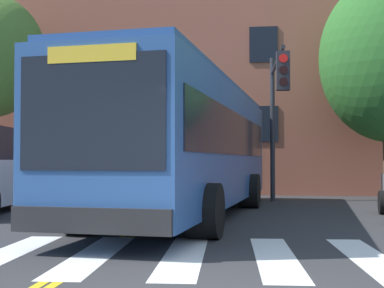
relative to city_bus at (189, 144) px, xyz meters
The scene contains 6 objects.
crosswalk 5.74m from the city_bus, 76.77° to the right, with size 17.64×4.34×0.01m.
lane_line_yellow_inner 8.89m from the city_bus, 94.90° to the left, with size 0.12×36.00×0.01m, color gold.
lane_line_yellow_outer 8.88m from the city_bus, 93.85° to the left, with size 0.12×36.00×0.01m, color gold.
city_bus is the anchor object (origin of this frame).
traffic_light_overhead 4.10m from the city_bus, 53.84° to the left, with size 0.40×4.36×4.79m.
building_facade 12.71m from the city_bus, 80.69° to the left, with size 32.67×8.03×11.16m.
Camera 1 is at (0.54, -4.86, 1.37)m, focal length 50.00 mm.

